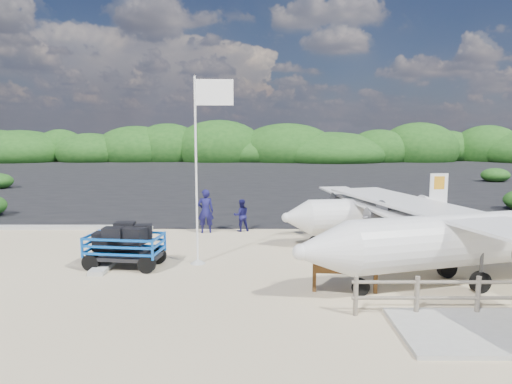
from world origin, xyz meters
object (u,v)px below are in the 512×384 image
(aircraft_large, at_px, (404,185))
(aircraft_small, at_px, (147,171))
(signboard, at_px, (344,292))
(crew_b, at_px, (241,215))
(crew_a, at_px, (206,211))
(flagpole, at_px, (198,263))
(baggage_cart, at_px, (126,267))

(aircraft_large, relative_size, aircraft_small, 1.82)
(signboard, bearing_deg, crew_b, 116.46)
(crew_a, bearing_deg, aircraft_large, -136.41)
(crew_a, bearing_deg, aircraft_small, -79.65)
(crew_a, xyz_separation_m, aircraft_small, (-10.26, 31.88, -0.99))
(flagpole, height_order, signboard, flagpole)
(signboard, xyz_separation_m, crew_a, (-4.76, 7.61, 0.99))
(baggage_cart, relative_size, flagpole, 0.42)
(flagpole, distance_m, signboard, 5.33)
(flagpole, height_order, aircraft_large, flagpole)
(flagpole, distance_m, crew_a, 4.89)
(crew_a, height_order, aircraft_large, aircraft_large)
(baggage_cart, distance_m, aircraft_small, 37.98)
(baggage_cart, distance_m, signboard, 7.28)
(crew_b, distance_m, aircraft_large, 22.33)
(signboard, relative_size, crew_b, 1.31)
(signboard, xyz_separation_m, aircraft_small, (-15.01, 39.49, 0.00))
(baggage_cart, bearing_deg, crew_b, 63.62)
(crew_b, xyz_separation_m, aircraft_large, (13.21, 17.98, -0.73))
(baggage_cart, xyz_separation_m, flagpole, (2.36, 0.44, 0.00))
(aircraft_large, bearing_deg, crew_b, 37.81)
(aircraft_small, bearing_deg, signboard, 102.80)
(crew_b, distance_m, aircraft_small, 33.71)
(baggage_cart, bearing_deg, flagpole, 17.85)
(aircraft_large, distance_m, aircraft_small, 28.49)
(signboard, height_order, crew_a, crew_a)
(flagpole, relative_size, signboard, 3.27)
(flagpole, relative_size, crew_a, 3.20)
(aircraft_small, bearing_deg, baggage_cart, 94.36)
(signboard, xyz_separation_m, aircraft_large, (10.03, 25.92, 0.00))
(crew_a, relative_size, aircraft_large, 0.14)
(aircraft_large, bearing_deg, flagpole, 41.91)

